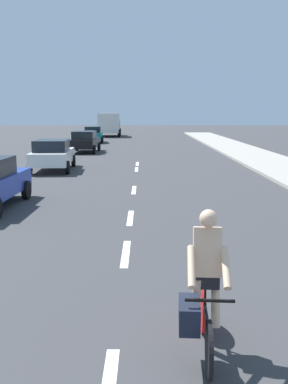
{
  "coord_description": "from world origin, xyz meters",
  "views": [
    {
      "loc": [
        0.39,
        0.65,
        2.96
      ],
      "look_at": [
        0.35,
        10.77,
        1.1
      ],
      "focal_mm": 40.94,
      "sensor_mm": 36.0,
      "label": 1
    }
  ],
  "objects_px": {
    "parked_car_black": "(86,141)",
    "parked_car_teal": "(95,134)",
    "delivery_truck": "(111,124)",
    "cyclist": "(205,290)",
    "parked_car_white": "(54,154)"
  },
  "relations": [
    {
      "from": "parked_car_black",
      "to": "parked_car_teal",
      "type": "height_order",
      "value": "same"
    },
    {
      "from": "parked_car_teal",
      "to": "delivery_truck",
      "type": "distance_m",
      "value": 11.08
    },
    {
      "from": "cyclist",
      "to": "parked_car_white",
      "type": "height_order",
      "value": "cyclist"
    },
    {
      "from": "parked_car_teal",
      "to": "delivery_truck",
      "type": "xyz_separation_m",
      "value": [
        0.71,
        11.04,
        0.67
      ]
    },
    {
      "from": "parked_car_teal",
      "to": "parked_car_white",
      "type": "bearing_deg",
      "value": -92.41
    },
    {
      "from": "parked_car_white",
      "to": "delivery_truck",
      "type": "distance_m",
      "value": 31.5
    },
    {
      "from": "cyclist",
      "to": "delivery_truck",
      "type": "distance_m",
      "value": 49.05
    },
    {
      "from": "parked_car_white",
      "to": "delivery_truck",
      "type": "relative_size",
      "value": 0.7
    },
    {
      "from": "parked_car_black",
      "to": "delivery_truck",
      "type": "relative_size",
      "value": 0.67
    },
    {
      "from": "parked_car_black",
      "to": "parked_car_teal",
      "type": "relative_size",
      "value": 1.03
    },
    {
      "from": "delivery_truck",
      "to": "parked_car_black",
      "type": "bearing_deg",
      "value": -91.73
    },
    {
      "from": "parked_car_teal",
      "to": "delivery_truck",
      "type": "height_order",
      "value": "delivery_truck"
    },
    {
      "from": "cyclist",
      "to": "parked_car_teal",
      "type": "bearing_deg",
      "value": -77.64
    },
    {
      "from": "parked_car_black",
      "to": "parked_car_teal",
      "type": "distance_m",
      "value": 10.32
    },
    {
      "from": "parked_car_white",
      "to": "cyclist",
      "type": "bearing_deg",
      "value": -76.08
    }
  ]
}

